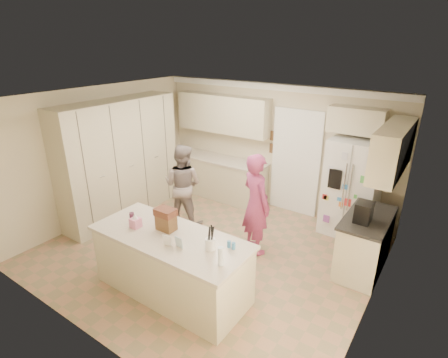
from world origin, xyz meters
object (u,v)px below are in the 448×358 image
Objects in this scene: teen_girl at (256,204)px; teen_boy at (183,185)px; coffee_maker at (364,212)px; tissue_box at (136,223)px; refrigerator at (352,188)px; utensil_crock at (210,244)px; island_base at (172,265)px; dollhouse_body at (166,222)px.

teen_boy is at bearing 24.88° from teen_girl.
teen_girl reaches higher than coffee_maker.
tissue_box is 1.90m from teen_boy.
teen_girl is at bearing 165.84° from teen_boy.
refrigerator reaches higher than coffee_maker.
teen_girl is at bearing 98.05° from utensil_crock.
tissue_box is (-2.12, -3.20, 0.10)m from refrigerator.
coffee_maker is 2.14× the size of tissue_box.
dollhouse_body is (-0.15, 0.10, 0.60)m from island_base.
refrigerator is at bearing 111.91° from coffee_maker.
island_base is at bearing -114.58° from refrigerator.
island_base is 1.72m from teen_girl.
utensil_crock is (0.65, 0.05, 0.56)m from island_base.
refrigerator reaches higher than dollhouse_body.
dollhouse_body reaches higher than island_base.
coffee_maker reaches higher than tissue_box.
refrigerator is 1.03× the size of teen_girl.
refrigerator is 3.51m from island_base.
teen_boy is (-1.86, 1.62, -0.20)m from utensil_crock.
teen_girl is at bearing -169.92° from coffee_maker.
teen_boy is (-1.21, 1.67, 0.36)m from island_base.
dollhouse_body is (-0.80, 0.05, 0.04)m from utensil_crock.
dollhouse_body is at bearing 176.42° from utensil_crock.
dollhouse_body is at bearing 111.89° from teen_boy.
refrigerator is 0.82× the size of island_base.
teen_boy is 1.64m from teen_girl.
refrigerator is at bearing 60.26° from dollhouse_body.
island_base is 0.79m from tissue_box.
refrigerator is 3.12m from teen_boy.
teen_boy reaches higher than tissue_box.
utensil_crock is at bearing -127.12° from coffee_maker.
refrigerator is at bearing 63.23° from island_base.
teen_girl is at bearing 60.23° from tissue_box.
dollhouse_body is (0.40, 0.20, 0.04)m from tissue_box.
teen_boy reaches higher than coffee_maker.
utensil_crock is (-0.92, -3.05, 0.10)m from refrigerator.
teen_boy is at bearing -175.97° from coffee_maker.
coffee_maker is 0.14× the size of island_base.
dollhouse_body reaches higher than tissue_box.
teen_girl reaches higher than tissue_box.
dollhouse_body is (-1.72, -3.00, 0.14)m from refrigerator.
refrigerator reaches higher than island_base.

